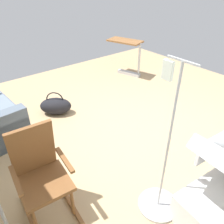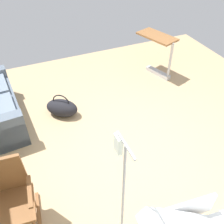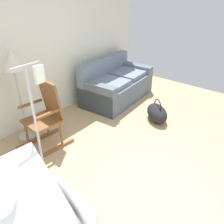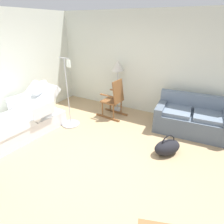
{
  "view_description": "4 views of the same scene",
  "coord_description": "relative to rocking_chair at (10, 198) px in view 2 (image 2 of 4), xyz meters",
  "views": [
    {
      "loc": [
        -2.14,
        2.26,
        2.24
      ],
      "look_at": [
        -0.27,
        0.75,
        0.71
      ],
      "focal_mm": 36.07,
      "sensor_mm": 36.0,
      "label": 1
    },
    {
      "loc": [
        -2.28,
        1.42,
        2.96
      ],
      "look_at": [
        0.07,
        0.41,
        0.79
      ],
      "focal_mm": 40.95,
      "sensor_mm": 36.0,
      "label": 2
    },
    {
      "loc": [
        -2.28,
        -0.87,
        2.3
      ],
      "look_at": [
        -0.23,
        0.76,
        0.84
      ],
      "focal_mm": 38.19,
      "sensor_mm": 36.0,
      "label": 3
    },
    {
      "loc": [
        1.7,
        -2.32,
        2.38
      ],
      "look_at": [
        0.15,
        0.54,
        0.82
      ],
      "focal_mm": 29.93,
      "sensor_mm": 36.0,
      "label": 4
    }
  ],
  "objects": [
    {
      "name": "rocking_chair",
      "position": [
        0.0,
        0.0,
        0.0
      ],
      "size": [
        0.8,
        0.54,
        1.05
      ],
      "color": "brown",
      "rests_on": "ground"
    },
    {
      "name": "overbed_table",
      "position": [
        2.25,
        -3.2,
        0.03
      ],
      "size": [
        0.89,
        0.63,
        0.84
      ],
      "color": "#B2B5BA",
      "rests_on": "ground"
    },
    {
      "name": "duffel_bag",
      "position": [
        1.71,
        -0.97,
        -0.35
      ],
      "size": [
        0.6,
        0.64,
        0.43
      ],
      "color": "black",
      "rests_on": "ground"
    },
    {
      "name": "ground_plane",
      "position": [
        0.49,
        -1.83,
        -0.5
      ],
      "size": [
        6.44,
        6.44,
        0.0
      ],
      "primitive_type": "plane",
      "color": "tan"
    }
  ]
}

